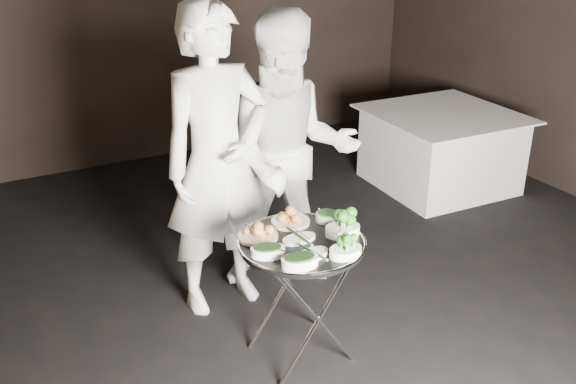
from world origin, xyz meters
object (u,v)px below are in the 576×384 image
waiter_left (218,163)px  waiter_right (291,155)px  serving_tray (302,243)px  tray_stand (301,294)px  dining_table (440,149)px

waiter_left → waiter_right: bearing=-3.0°
serving_tray → waiter_left: 0.78m
waiter_left → waiter_right: 0.50m
waiter_left → tray_stand: bearing=-81.9°
serving_tray → dining_table: (2.31, 1.52, -0.37)m
waiter_left → waiter_right: (0.50, 0.01, -0.05)m
tray_stand → dining_table: tray_stand is taller
serving_tray → waiter_left: bearing=102.1°
waiter_right → dining_table: bearing=43.4°
dining_table → tray_stand: bearing=-146.7°
waiter_left → dining_table: bearing=13.8°
waiter_left → waiter_right: waiter_left is taller
tray_stand → waiter_right: waiter_right is taller
serving_tray → dining_table: size_ratio=0.57×
serving_tray → waiter_left: size_ratio=0.36×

